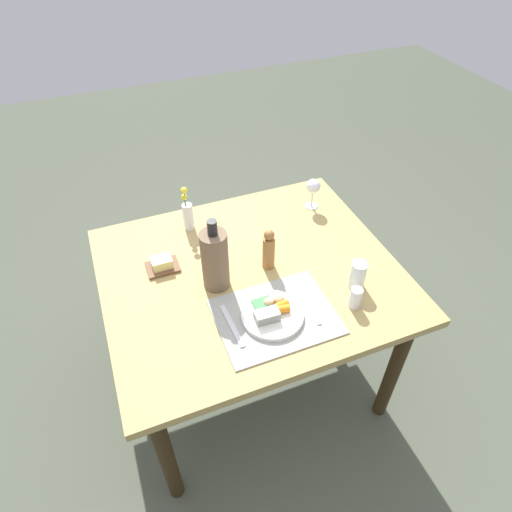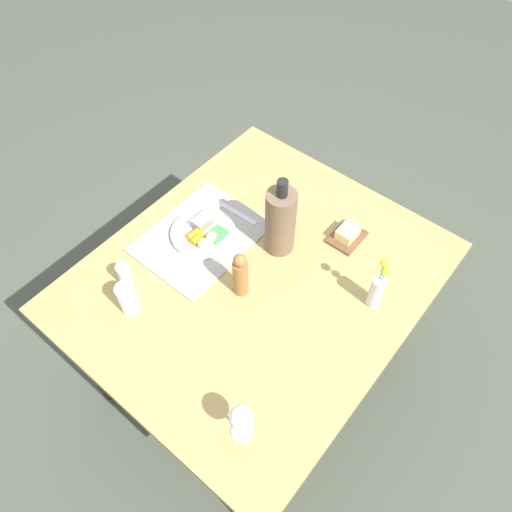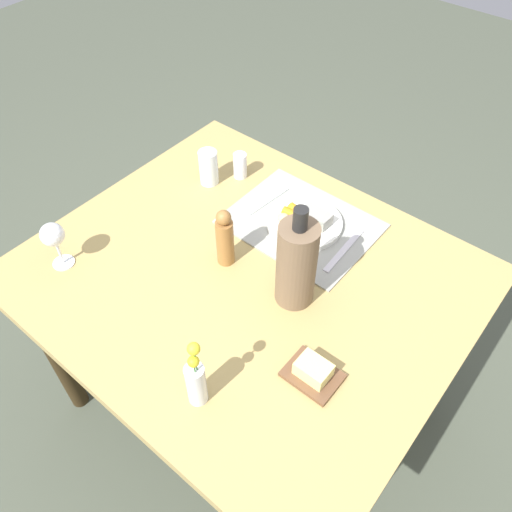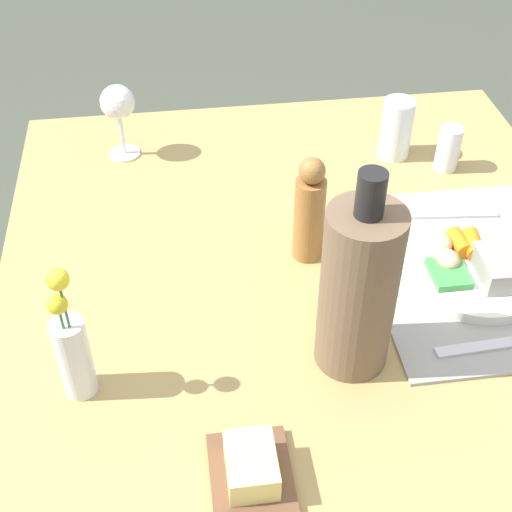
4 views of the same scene
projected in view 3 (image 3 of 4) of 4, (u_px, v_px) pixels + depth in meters
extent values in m
plane|color=#484E3F|center=(250.00, 399.00, 2.00)|extent=(8.00, 8.00, 0.00)
cube|color=tan|center=(247.00, 278.00, 1.46)|extent=(1.18, 1.01, 0.04)
cylinder|color=#322412|center=(443.00, 348.00, 1.74)|extent=(0.06, 0.06, 0.71)
cylinder|color=#322412|center=(221.00, 218.00, 2.17)|extent=(0.06, 0.06, 0.71)
cylinder|color=#322412|center=(54.00, 350.00, 1.73)|extent=(0.06, 0.06, 0.71)
cube|color=#9A9B90|center=(301.00, 223.00, 1.57)|extent=(0.43, 0.33, 0.01)
cylinder|color=white|center=(304.00, 223.00, 1.56)|extent=(0.23, 0.23, 0.02)
cube|color=gray|center=(316.00, 217.00, 1.54)|extent=(0.09, 0.05, 0.04)
cylinder|color=orange|center=(297.00, 211.00, 1.56)|extent=(0.06, 0.04, 0.03)
cylinder|color=orange|center=(291.00, 213.00, 1.55)|extent=(0.05, 0.03, 0.03)
ellipsoid|color=#D4B385|center=(294.00, 225.00, 1.52)|extent=(0.04, 0.04, 0.03)
ellipsoid|color=#D1C383|center=(287.00, 224.00, 1.53)|extent=(0.04, 0.03, 0.02)
ellipsoid|color=tan|center=(284.00, 218.00, 1.54)|extent=(0.04, 0.04, 0.03)
cube|color=green|center=(299.00, 231.00, 1.51)|extent=(0.07, 0.06, 0.01)
cube|color=silver|center=(344.00, 250.00, 1.49)|extent=(0.03, 0.20, 0.00)
cube|color=silver|center=(268.00, 201.00, 1.64)|extent=(0.03, 0.17, 0.00)
cylinder|color=white|center=(64.00, 263.00, 1.47)|extent=(0.06, 0.06, 0.00)
cylinder|color=white|center=(60.00, 252.00, 1.44)|extent=(0.01, 0.01, 0.08)
sphere|color=white|center=(52.00, 235.00, 1.38)|extent=(0.07, 0.07, 0.07)
cylinder|color=silver|center=(196.00, 384.00, 1.14)|extent=(0.05, 0.05, 0.13)
cylinder|color=#3F7233|center=(198.00, 375.00, 1.11)|extent=(0.00, 0.00, 0.21)
sphere|color=yellow|center=(194.00, 349.00, 1.04)|extent=(0.03, 0.03, 0.03)
cylinder|color=#3F7233|center=(197.00, 382.00, 1.12)|extent=(0.00, 0.00, 0.17)
sphere|color=yellow|center=(193.00, 362.00, 1.06)|extent=(0.03, 0.03, 0.03)
cylinder|color=brown|center=(296.00, 265.00, 1.30)|extent=(0.10, 0.10, 0.26)
cylinder|color=black|center=(300.00, 219.00, 1.18)|extent=(0.04, 0.04, 0.06)
cylinder|color=#9A6834|center=(224.00, 243.00, 1.42)|extent=(0.05, 0.05, 0.15)
sphere|color=#9A6834|center=(223.00, 218.00, 1.35)|extent=(0.04, 0.04, 0.04)
cylinder|color=white|center=(240.00, 166.00, 1.70)|extent=(0.04, 0.04, 0.09)
cylinder|color=silver|center=(209.00, 167.00, 1.67)|extent=(0.06, 0.06, 0.12)
cylinder|color=silver|center=(209.00, 173.00, 1.69)|extent=(0.06, 0.06, 0.07)
cube|color=brown|center=(312.00, 375.00, 1.22)|extent=(0.13, 0.10, 0.01)
cube|color=#F5EA86|center=(313.00, 369.00, 1.20)|extent=(0.08, 0.06, 0.04)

